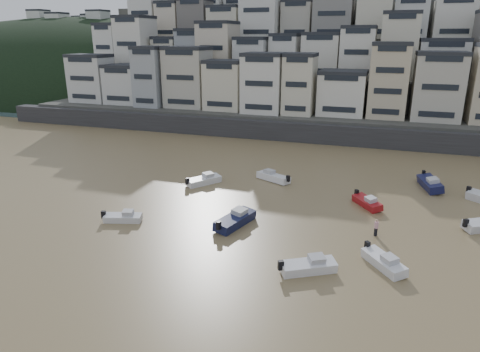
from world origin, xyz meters
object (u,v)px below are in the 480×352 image
(boat_j, at_px, (123,216))
(person_pink, at_px, (376,228))
(boat_h, at_px, (273,176))
(boat_a, at_px, (308,265))
(boat_b, at_px, (384,260))
(boat_i, at_px, (430,182))
(boat_c, at_px, (235,218))
(boat_f, at_px, (204,179))
(boat_e, at_px, (367,201))

(boat_j, bearing_deg, person_pink, -5.67)
(person_pink, bearing_deg, boat_h, 136.28)
(boat_h, bearing_deg, boat_a, 137.34)
(boat_b, distance_m, boat_i, 23.21)
(boat_c, distance_m, boat_f, 13.65)
(boat_a, distance_m, boat_c, 11.09)
(boat_h, relative_size, boat_j, 1.23)
(boat_b, xyz_separation_m, boat_i, (5.32, 22.59, 0.14))
(boat_h, distance_m, person_pink, 18.90)
(boat_a, relative_size, boat_j, 1.18)
(boat_f, relative_size, boat_j, 1.21)
(boat_e, distance_m, boat_i, 11.56)
(boat_c, distance_m, boat_h, 15.19)
(boat_a, xyz_separation_m, boat_f, (-16.97, 17.70, 0.02))
(boat_c, bearing_deg, boat_b, -89.19)
(boat_b, distance_m, boat_j, 26.22)
(boat_h, xyz_separation_m, boat_j, (-11.72, -18.04, -0.14))
(boat_c, xyz_separation_m, boat_i, (19.99, 18.64, 0.01))
(boat_c, height_order, boat_h, boat_c)
(boat_b, xyz_separation_m, boat_h, (-14.48, 19.14, 0.05))
(boat_b, distance_m, boat_h, 24.00)
(boat_b, bearing_deg, boat_e, 150.19)
(boat_b, xyz_separation_m, person_pink, (-0.82, 6.08, 0.19))
(boat_e, height_order, boat_f, boat_f)
(boat_h, height_order, boat_i, boat_i)
(boat_b, bearing_deg, boat_i, 128.55)
(boat_f, xyz_separation_m, boat_h, (8.38, 4.27, 0.01))
(boat_j, distance_m, person_pink, 25.86)
(person_pink, bearing_deg, boat_i, 69.59)
(boat_c, relative_size, boat_j, 1.38)
(boat_e, relative_size, boat_i, 0.79)
(boat_i, bearing_deg, boat_h, -93.09)
(boat_a, relative_size, boat_e, 1.07)
(boat_a, xyz_separation_m, boat_b, (5.89, 2.83, -0.01))
(boat_e, xyz_separation_m, person_pink, (1.19, -7.57, 0.23))
(boat_h, height_order, boat_j, boat_h)
(boat_a, distance_m, boat_f, 24.52)
(boat_b, height_order, boat_h, boat_h)
(boat_e, xyz_separation_m, boat_j, (-24.19, -12.56, -0.06))
(boat_b, xyz_separation_m, boat_e, (-2.01, 13.65, -0.03))
(boat_c, relative_size, boat_e, 1.25)
(boat_a, height_order, boat_c, boat_c)
(boat_b, relative_size, boat_h, 0.94)
(boat_e, relative_size, boat_f, 0.91)
(boat_e, relative_size, person_pink, 2.71)
(boat_b, distance_m, boat_c, 15.19)
(boat_f, bearing_deg, boat_b, -88.31)
(boat_c, bearing_deg, person_pink, -65.38)
(boat_i, relative_size, boat_j, 1.40)
(boat_a, xyz_separation_m, boat_h, (-8.59, 21.96, 0.03))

